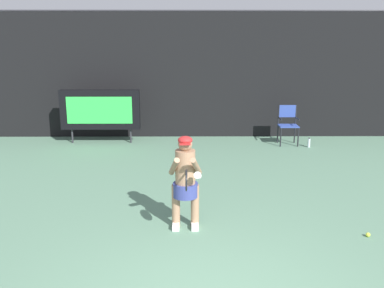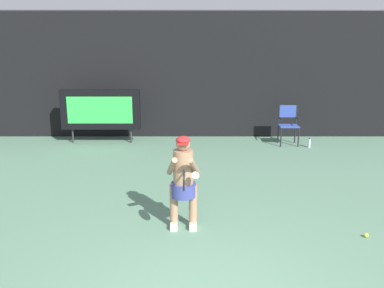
% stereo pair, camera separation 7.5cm
% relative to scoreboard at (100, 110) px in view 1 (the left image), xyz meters
% --- Properties ---
extents(backdrop_screen, '(18.00, 0.12, 3.66)m').
position_rel_scoreboard_xyz_m(backdrop_screen, '(2.70, 0.81, 0.86)').
color(backdrop_screen, black).
rests_on(backdrop_screen, ground).
extents(scoreboard, '(2.20, 0.21, 1.50)m').
position_rel_scoreboard_xyz_m(scoreboard, '(0.00, 0.00, 0.00)').
color(scoreboard, black).
rests_on(scoreboard, ground).
extents(umpire_chair, '(0.52, 0.44, 1.08)m').
position_rel_scoreboard_xyz_m(umpire_chair, '(5.21, -0.18, -0.33)').
color(umpire_chair, black).
rests_on(umpire_chair, ground).
extents(water_bottle, '(0.07, 0.07, 0.27)m').
position_rel_scoreboard_xyz_m(water_bottle, '(5.73, -0.54, -0.82)').
color(water_bottle, silver).
rests_on(water_bottle, ground).
extents(tennis_player, '(0.53, 0.60, 1.48)m').
position_rel_scoreboard_xyz_m(tennis_player, '(2.42, -5.44, -0.14)').
color(tennis_player, white).
rests_on(tennis_player, ground).
extents(tennis_racket, '(0.03, 0.60, 0.31)m').
position_rel_scoreboard_xyz_m(tennis_racket, '(2.44, -5.95, 0.02)').
color(tennis_racket, black).
extents(tennis_ball_loose, '(0.07, 0.07, 0.07)m').
position_rel_scoreboard_xyz_m(tennis_ball_loose, '(5.18, -5.80, -0.91)').
color(tennis_ball_loose, '#CCDB3D').
rests_on(tennis_ball_loose, ground).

